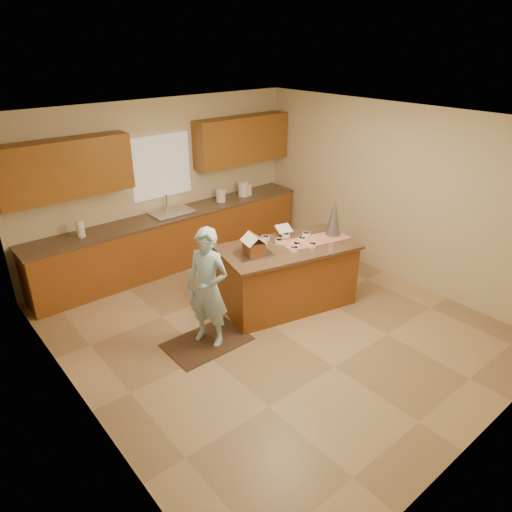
{
  "coord_description": "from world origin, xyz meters",
  "views": [
    {
      "loc": [
        -3.55,
        -3.94,
        3.55
      ],
      "look_at": [
        -0.1,
        0.2,
        1.0
      ],
      "focal_mm": 32.66,
      "sensor_mm": 36.0,
      "label": 1
    }
  ],
  "objects_px": {
    "boy": "(208,288)",
    "gingerbread_house": "(254,246)",
    "island_base": "(287,277)",
    "tinsel_tree": "(334,217)"
  },
  "relations": [
    {
      "from": "island_base",
      "to": "boy",
      "type": "height_order",
      "value": "boy"
    },
    {
      "from": "tinsel_tree",
      "to": "boy",
      "type": "distance_m",
      "value": 2.2
    },
    {
      "from": "island_base",
      "to": "gingerbread_house",
      "type": "bearing_deg",
      "value": -174.81
    },
    {
      "from": "boy",
      "to": "gingerbread_house",
      "type": "xyz_separation_m",
      "value": [
        0.83,
        0.13,
        0.28
      ]
    },
    {
      "from": "island_base",
      "to": "gingerbread_house",
      "type": "distance_m",
      "value": 0.83
    },
    {
      "from": "island_base",
      "to": "boy",
      "type": "relative_size",
      "value": 1.18
    },
    {
      "from": "boy",
      "to": "gingerbread_house",
      "type": "bearing_deg",
      "value": 74.63
    },
    {
      "from": "island_base",
      "to": "gingerbread_house",
      "type": "height_order",
      "value": "gingerbread_house"
    },
    {
      "from": "boy",
      "to": "tinsel_tree",
      "type": "bearing_deg",
      "value": 63.77
    },
    {
      "from": "gingerbread_house",
      "to": "boy",
      "type": "bearing_deg",
      "value": -171.02
    }
  ]
}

